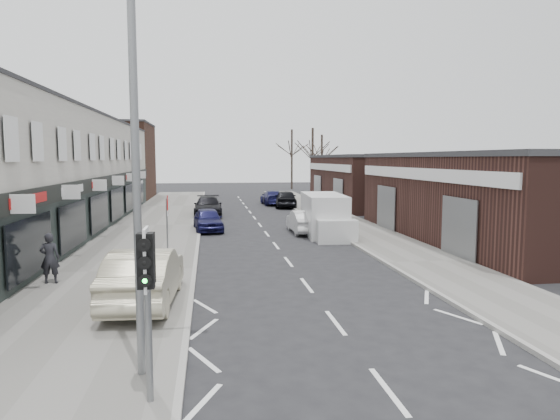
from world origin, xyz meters
name	(u,v)px	position (x,y,z in m)	size (l,w,h in m)	color
ground	(357,351)	(0.00, 0.00, 0.00)	(160.00, 160.00, 0.00)	black
pavement_left	(156,226)	(-6.75, 22.00, 0.06)	(5.50, 64.00, 0.12)	slate
pavement_right	(344,222)	(5.75, 22.00, 0.06)	(3.50, 64.00, 0.12)	slate
shop_terrace_left	(28,173)	(-13.50, 19.50, 3.55)	(8.00, 41.00, 7.10)	beige
brick_block_far	(113,162)	(-13.50, 45.00, 4.00)	(8.00, 10.00, 8.00)	#41261C
right_unit_near	(506,199)	(12.50, 14.00, 2.25)	(10.00, 18.00, 4.50)	#3B201A
right_unit_far	(380,181)	(12.50, 34.00, 2.25)	(10.00, 16.00, 4.50)	#3B201A
tree_far_a	(312,195)	(9.00, 48.00, 0.00)	(3.60, 3.60, 8.00)	#382D26
tree_far_b	(321,192)	(11.50, 54.00, 0.00)	(3.60, 3.60, 7.50)	#382D26
tree_far_c	(292,189)	(8.50, 60.00, 0.00)	(3.60, 3.60, 8.50)	#382D26
traffic_light	(147,274)	(-4.40, -2.02, 2.41)	(0.28, 0.60, 3.10)	slate
street_lamp	(145,147)	(-4.53, -0.80, 4.62)	(2.23, 0.22, 8.00)	slate
warning_sign	(168,208)	(-5.16, 12.00, 2.20)	(0.12, 0.80, 2.70)	slate
white_van	(325,216)	(3.24, 17.04, 1.11)	(2.48, 6.17, 2.35)	silver
sedan_on_pavement	(145,276)	(-5.23, 4.19, 0.95)	(1.75, 5.03, 1.66)	#B6AE91
pedestrian	(50,258)	(-8.75, 7.07, 1.00)	(0.64, 0.42, 1.76)	black
parked_car_left_a	(208,220)	(-3.40, 19.74, 0.69)	(1.64, 4.07, 1.39)	#151542
parked_car_left_b	(208,206)	(-3.40, 27.63, 0.74)	(2.08, 5.11, 1.48)	black
parked_car_right_a	(303,222)	(2.20, 18.12, 0.67)	(1.43, 4.09, 1.35)	silver
parked_car_right_b	(286,199)	(3.50, 33.43, 0.79)	(1.87, 4.64, 1.58)	black
parked_car_right_c	(273,198)	(2.68, 36.31, 0.68)	(1.90, 4.66, 1.35)	#151643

